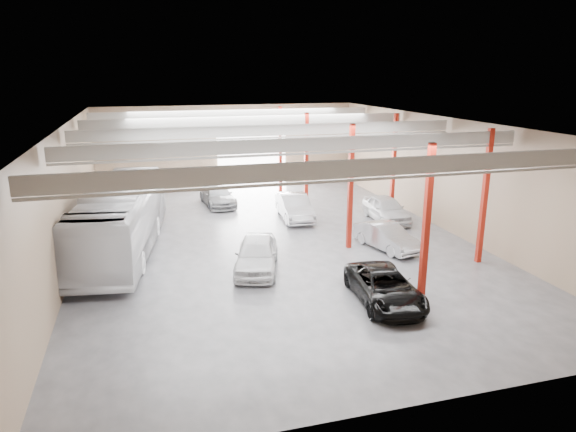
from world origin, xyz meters
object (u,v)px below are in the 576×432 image
coach_bus (122,218)px  car_row_a (257,254)px  car_row_c (218,196)px  car_row_b (294,207)px  car_right_far (386,209)px  black_sedan (385,287)px  car_right_near (386,237)px

coach_bus → car_row_a: (6.50, -4.85, -1.06)m
car_row_c → car_row_b: bearing=-54.3°
car_row_c → car_right_far: 12.60m
car_row_c → coach_bus: bearing=-131.5°
coach_bus → car_row_c: bearing=62.2°
coach_bus → black_sedan: bearing=-33.7°
black_sedan → car_right_near: car_right_near is taller
coach_bus → car_row_b: bearing=27.0°
black_sedan → car_row_a: 6.88m
car_row_b → car_row_c: 6.86m
car_row_a → car_right_far: (10.30, 6.38, -0.03)m
car_row_a → car_right_near: size_ratio=1.15×
coach_bus → car_row_a: bearing=-28.0°
car_row_a → car_row_c: bearing=106.3°
coach_bus → car_row_a: 8.18m
car_right_near → black_sedan: bearing=-130.6°
coach_bus → car_row_b: 11.64m
car_row_b → car_row_c: size_ratio=1.02×
car_row_a → car_right_far: 12.12m
car_row_b → car_right_far: car_row_b is taller
black_sedan → car_right_near: bearing=68.5°
coach_bus → car_right_near: bearing=-5.8°
coach_bus → car_right_far: size_ratio=2.83×
black_sedan → car_row_a: (-4.50, 5.20, 0.14)m
car_row_b → car_right_far: 6.17m
coach_bus → black_sedan: size_ratio=2.65×
car_row_b → coach_bus: bearing=-157.8°
car_row_a → car_right_far: car_row_a is taller
coach_bus → car_right_far: (16.80, 1.54, -1.09)m
car_row_a → car_row_b: size_ratio=0.99×
coach_bus → car_row_b: coach_bus is taller
car_row_c → car_right_near: (7.71, -12.51, -0.01)m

